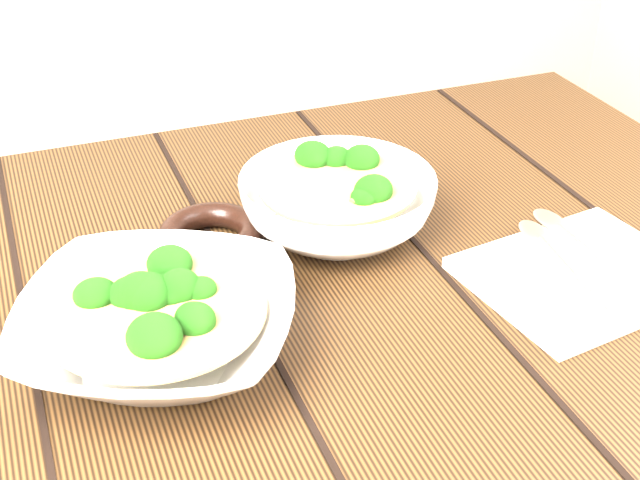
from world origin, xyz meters
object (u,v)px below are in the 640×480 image
soup_bowl_front (157,325)px  table (266,385)px  napkin (581,276)px  soup_bowl_back (337,203)px  trivet (211,235)px

soup_bowl_front → table: bearing=28.0°
soup_bowl_front → napkin: size_ratio=1.50×
table → napkin: size_ratio=5.67×
table → soup_bowl_front: bearing=-152.0°
soup_bowl_back → napkin: size_ratio=1.31×
trivet → napkin: trivet is taller
table → soup_bowl_front: soup_bowl_front is taller
soup_bowl_front → soup_bowl_back: soup_bowl_back is taller
soup_bowl_front → napkin: soup_bowl_front is taller
trivet → soup_bowl_back: bearing=-7.9°
table → soup_bowl_back: 0.21m
soup_bowl_back → soup_bowl_front: bearing=-148.0°
soup_bowl_front → napkin: 0.42m
soup_bowl_front → napkin: (0.41, -0.03, -0.03)m
soup_bowl_front → trivet: soup_bowl_front is taller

